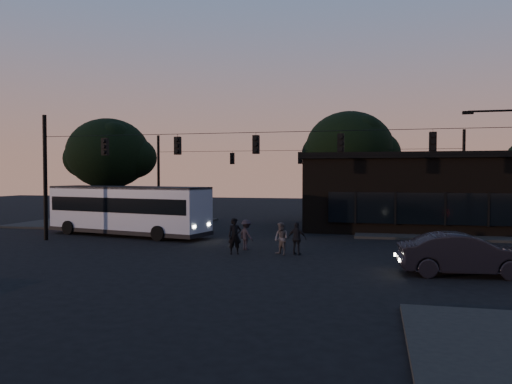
% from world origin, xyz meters
% --- Properties ---
extents(ground, '(120.00, 120.00, 0.00)m').
position_xyz_m(ground, '(0.00, 0.00, 0.00)').
color(ground, black).
rests_on(ground, ground).
extents(sidewalk_far_right, '(14.00, 10.00, 0.15)m').
position_xyz_m(sidewalk_far_right, '(12.00, 14.00, 0.07)').
color(sidewalk_far_right, black).
rests_on(sidewalk_far_right, ground).
extents(sidewalk_far_left, '(14.00, 10.00, 0.15)m').
position_xyz_m(sidewalk_far_left, '(-14.00, 14.00, 0.07)').
color(sidewalk_far_left, black).
rests_on(sidewalk_far_left, ground).
extents(building, '(15.40, 10.41, 5.40)m').
position_xyz_m(building, '(9.00, 15.97, 2.71)').
color(building, black).
rests_on(building, ground).
extents(tree_behind, '(7.60, 7.60, 9.43)m').
position_xyz_m(tree_behind, '(4.00, 22.00, 6.19)').
color(tree_behind, black).
rests_on(tree_behind, ground).
extents(tree_left, '(6.40, 6.40, 8.30)m').
position_xyz_m(tree_left, '(-14.00, 13.00, 5.57)').
color(tree_left, black).
rests_on(tree_left, ground).
extents(signal_rig_near, '(26.24, 0.30, 7.50)m').
position_xyz_m(signal_rig_near, '(0.00, 4.00, 4.45)').
color(signal_rig_near, black).
rests_on(signal_rig_near, ground).
extents(signal_rig_far, '(26.24, 0.30, 7.50)m').
position_xyz_m(signal_rig_far, '(0.00, 20.00, 4.20)').
color(signal_rig_far, black).
rests_on(signal_rig_far, ground).
extents(bus, '(11.58, 5.02, 3.18)m').
position_xyz_m(bus, '(-9.24, 7.10, 1.78)').
color(bus, '#818BA4').
rests_on(bus, ground).
extents(car, '(5.13, 2.18, 1.65)m').
position_xyz_m(car, '(9.66, -1.38, 0.82)').
color(car, black).
rests_on(car, ground).
extents(pedestrian_a, '(0.78, 0.67, 1.80)m').
position_xyz_m(pedestrian_a, '(-0.49, 1.53, 0.90)').
color(pedestrian_a, black).
rests_on(pedestrian_a, ground).
extents(pedestrian_b, '(0.98, 0.95, 1.59)m').
position_xyz_m(pedestrian_b, '(1.78, 1.93, 0.80)').
color(pedestrian_b, '#4C4546').
rests_on(pedestrian_b, ground).
extents(pedestrian_c, '(1.01, 0.57, 1.63)m').
position_xyz_m(pedestrian_c, '(2.54, 2.02, 0.81)').
color(pedestrian_c, black).
rests_on(pedestrian_c, ground).
extents(pedestrian_d, '(1.16, 1.12, 1.59)m').
position_xyz_m(pedestrian_d, '(-0.30, 3.08, 0.79)').
color(pedestrian_d, black).
rests_on(pedestrian_d, ground).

